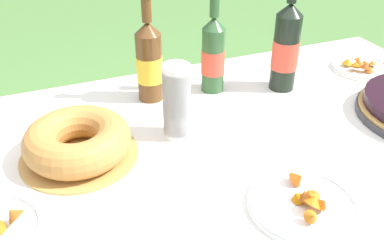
% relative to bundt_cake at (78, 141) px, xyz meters
% --- Properties ---
extents(garden_table, '(1.63, 1.08, 0.69)m').
position_rel_bundt_cake_xyz_m(garden_table, '(0.37, -0.15, -0.11)').
color(garden_table, brown).
rests_on(garden_table, ground_plane).
extents(tablecloth, '(1.64, 1.09, 0.10)m').
position_rel_bundt_cake_xyz_m(tablecloth, '(0.37, -0.15, -0.06)').
color(tablecloth, white).
rests_on(tablecloth, garden_table).
extents(bundt_cake, '(0.29, 0.29, 0.09)m').
position_rel_bundt_cake_xyz_m(bundt_cake, '(0.00, 0.00, 0.00)').
color(bundt_cake, tan).
rests_on(bundt_cake, tablecloth).
extents(cup_stack, '(0.07, 0.07, 0.20)m').
position_rel_bundt_cake_xyz_m(cup_stack, '(0.26, 0.00, 0.06)').
color(cup_stack, white).
rests_on(cup_stack, tablecloth).
extents(cider_bottle_green, '(0.07, 0.07, 0.32)m').
position_rel_bundt_cake_xyz_m(cider_bottle_green, '(0.45, 0.20, 0.07)').
color(cider_bottle_green, '#2D562D').
rests_on(cider_bottle_green, tablecloth).
extents(cider_bottle_amber, '(0.08, 0.08, 0.32)m').
position_rel_bundt_cake_xyz_m(cider_bottle_amber, '(0.25, 0.22, 0.08)').
color(cider_bottle_amber, brown).
rests_on(cider_bottle_amber, tablecloth).
extents(juice_bottle_red, '(0.08, 0.08, 0.35)m').
position_rel_bundt_cake_xyz_m(juice_bottle_red, '(0.66, 0.13, 0.09)').
color(juice_bottle_red, black).
rests_on(juice_bottle_red, tablecloth).
extents(snack_plate_near, '(0.23, 0.23, 0.06)m').
position_rel_bundt_cake_xyz_m(snack_plate_near, '(0.41, -0.35, -0.03)').
color(snack_plate_near, white).
rests_on(snack_plate_near, tablecloth).
extents(snack_plate_left, '(0.20, 0.20, 0.05)m').
position_rel_bundt_cake_xyz_m(snack_plate_left, '(0.98, 0.14, -0.03)').
color(snack_plate_left, white).
rests_on(snack_plate_left, tablecloth).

